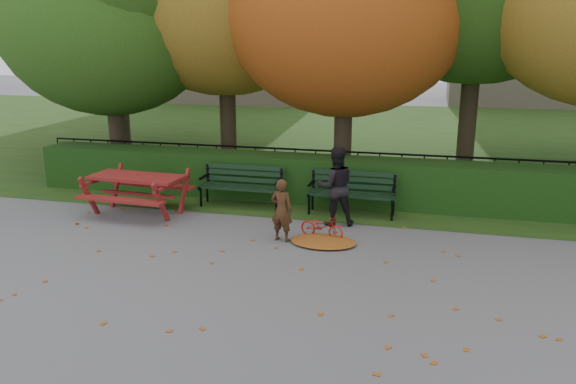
% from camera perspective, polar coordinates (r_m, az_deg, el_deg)
% --- Properties ---
extents(ground, '(90.00, 90.00, 0.00)m').
position_cam_1_polar(ground, '(8.63, -4.36, -8.72)').
color(ground, slate).
rests_on(ground, ground).
extents(grass_strip, '(90.00, 90.00, 0.00)m').
position_cam_1_polar(grass_strip, '(21.91, 7.35, 5.77)').
color(grass_strip, '#1C3915').
rests_on(grass_strip, ground).
extents(hedge, '(13.00, 0.90, 1.00)m').
position_cam_1_polar(hedge, '(12.61, 2.08, 1.37)').
color(hedge, black).
rests_on(hedge, ground).
extents(iron_fence, '(14.00, 0.04, 1.02)m').
position_cam_1_polar(iron_fence, '(13.36, 2.80, 2.30)').
color(iron_fence, black).
rests_on(iron_fence, ground).
extents(bench_left, '(1.80, 0.57, 0.88)m').
position_cam_1_polar(bench_left, '(12.19, -4.70, 0.95)').
color(bench_left, black).
rests_on(bench_left, ground).
extents(bench_right, '(1.80, 0.57, 0.88)m').
position_cam_1_polar(bench_right, '(11.66, 6.54, 0.25)').
color(bench_right, black).
rests_on(bench_right, ground).
extents(picnic_table, '(2.00, 1.65, 0.93)m').
position_cam_1_polar(picnic_table, '(11.97, -15.11, 0.77)').
color(picnic_table, maroon).
rests_on(picnic_table, ground).
extents(leaf_pile, '(1.37, 1.13, 0.08)m').
position_cam_1_polar(leaf_pile, '(10.02, 3.60, -5.03)').
color(leaf_pile, maroon).
rests_on(leaf_pile, ground).
extents(leaf_scatter, '(9.00, 5.70, 0.01)m').
position_cam_1_polar(leaf_scatter, '(8.89, -3.74, -7.94)').
color(leaf_scatter, maroon).
rests_on(leaf_scatter, ground).
extents(child, '(0.47, 0.35, 1.15)m').
position_cam_1_polar(child, '(9.99, -0.64, -1.85)').
color(child, '#3E2514').
rests_on(child, ground).
extents(adult, '(0.91, 0.81, 1.55)m').
position_cam_1_polar(adult, '(10.86, 4.85, 0.58)').
color(adult, black).
rests_on(adult, ground).
extents(bicycle, '(0.90, 0.52, 0.45)m').
position_cam_1_polar(bicycle, '(10.24, 3.47, -3.50)').
color(bicycle, '#B32010').
rests_on(bicycle, ground).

